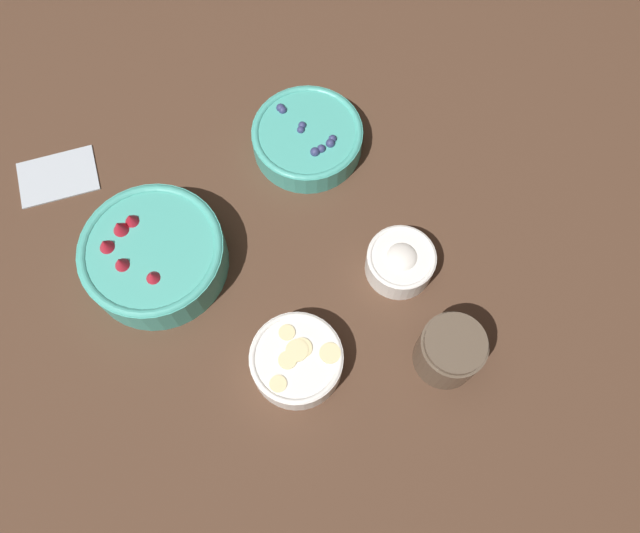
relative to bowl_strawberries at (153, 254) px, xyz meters
name	(u,v)px	position (x,y,z in m)	size (l,w,h in m)	color
ground_plane	(245,268)	(0.13, -0.03, -0.04)	(4.00, 4.00, 0.00)	#4C3323
bowl_strawberries	(153,254)	(0.00, 0.00, 0.00)	(0.22, 0.22, 0.09)	#47AD9E
bowl_blueberries	(307,137)	(0.27, 0.18, -0.01)	(0.19, 0.19, 0.05)	#47AD9E
bowl_bananas	(297,360)	(0.19, -0.20, -0.01)	(0.14, 0.14, 0.05)	white
bowl_cream	(400,261)	(0.38, -0.07, -0.01)	(0.11, 0.11, 0.06)	white
jar_chocolate	(449,351)	(0.41, -0.23, 0.00)	(0.10, 0.10, 0.09)	brown
napkin	(58,176)	(-0.16, 0.19, -0.04)	(0.14, 0.10, 0.01)	#B2BCC6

